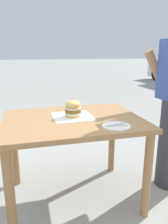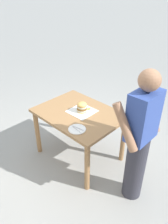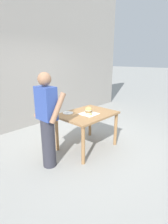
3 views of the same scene
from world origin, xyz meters
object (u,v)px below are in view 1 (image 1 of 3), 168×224
Objects in this scene: patio_table at (73,132)px; pickle_spear at (74,112)px; sandwich at (73,109)px; side_plate_with_forks at (116,126)px.

patio_table is 15.15× the size of pickle_spear.
side_plate_with_forks is (0.35, 0.26, -0.07)m from sandwich.
patio_table is at bearing -137.78° from side_plate_with_forks.
side_plate_with_forks is at bearing 36.69° from sandwich.
patio_table is 5.35× the size of side_plate_with_forks.
patio_table is 0.20m from pickle_spear.
pickle_spear is at bearing 162.74° from sandwich.
pickle_spear is at bearing 163.20° from patio_table.
sandwich reaches higher than pickle_spear.
sandwich is 0.82× the size of side_plate_with_forks.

